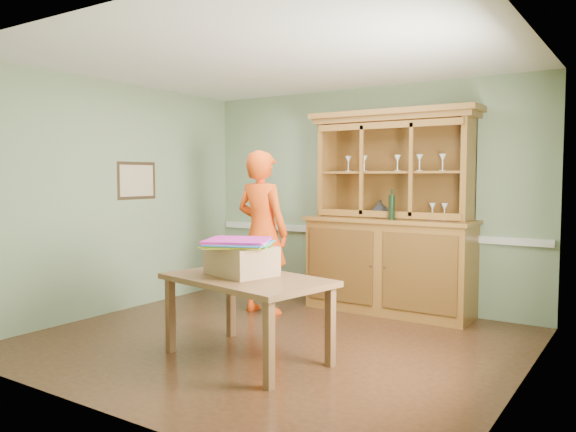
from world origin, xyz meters
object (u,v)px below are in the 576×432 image
Objects in this scene: dining_table at (247,287)px; cardboard_box at (242,260)px; person at (262,232)px; china_hutch at (390,242)px.

cardboard_box is at bearing 160.91° from dining_table.
cardboard_box is 1.59m from person.
dining_table is 0.84× the size of person.
china_hutch reaches higher than person.
cardboard_box is at bearing -101.60° from china_hutch.
person is at bearing 119.48° from cardboard_box.
dining_table is (-0.35, -2.29, -0.19)m from china_hutch.
cardboard_box reaches higher than dining_table.
china_hutch is 1.25× the size of person.
person is at bearing 132.43° from dining_table.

